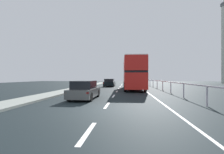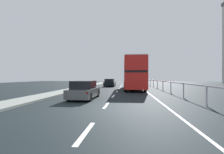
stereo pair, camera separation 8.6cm
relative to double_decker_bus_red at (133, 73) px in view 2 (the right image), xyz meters
name	(u,v)px [view 2 (the right image)]	position (x,y,z in m)	size (l,w,h in m)	color
ground_plane	(103,110)	(-2.03, -13.90, -2.28)	(73.18, 120.00, 0.10)	black
lane_paint_markings	(136,93)	(0.13, -5.18, -2.22)	(3.59, 46.00, 0.01)	silver
bridge_side_railing	(171,84)	(3.73, -4.90, -1.25)	(0.10, 42.00, 1.20)	#BBB1BF
double_decker_bus_red	(133,73)	(0.00, 0.00, 0.00)	(2.80, 10.33, 4.15)	red
hatchback_car_near	(84,90)	(-4.11, -10.03, -1.56)	(1.79, 4.06, 1.40)	#4E5150
sedan_car_ahead	(110,83)	(-3.98, 6.70, -1.56)	(1.87, 4.22, 1.38)	black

